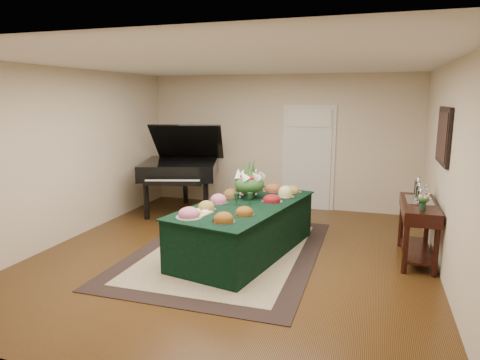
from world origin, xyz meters
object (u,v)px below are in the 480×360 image
(buffet_table, at_px, (245,228))
(mahogany_sideboard, at_px, (419,216))
(floral_centerpiece, at_px, (249,180))
(grand_piano, at_px, (181,168))

(buffet_table, distance_m, mahogany_sideboard, 2.42)
(buffet_table, bearing_deg, floral_centerpiece, 96.40)
(floral_centerpiece, xyz_separation_m, mahogany_sideboard, (2.40, 0.10, -0.38))
(floral_centerpiece, relative_size, mahogany_sideboard, 0.37)
(mahogany_sideboard, bearing_deg, grand_piano, 161.58)
(floral_centerpiece, relative_size, grand_piano, 0.23)
(floral_centerpiece, xyz_separation_m, grand_piano, (-1.86, 1.52, -0.14))
(buffet_table, height_order, grand_piano, grand_piano)
(grand_piano, bearing_deg, buffet_table, -44.62)
(buffet_table, distance_m, floral_centerpiece, 0.74)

